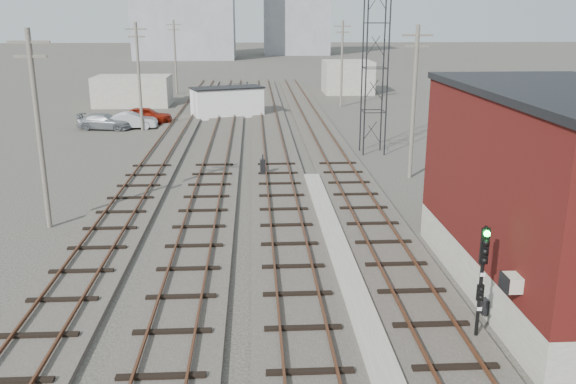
{
  "coord_description": "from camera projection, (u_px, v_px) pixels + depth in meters",
  "views": [
    {
      "loc": [
        -2.91,
        -7.39,
        9.5
      ],
      "look_at": [
        -1.5,
        17.68,
        2.2
      ],
      "focal_mm": 38.0,
      "sensor_mm": 36.0,
      "label": 1
    }
  ],
  "objects": [
    {
      "name": "track_left",
      "position": [
        168.0,
        142.0,
        46.74
      ],
      "size": [
        3.2,
        90.0,
        0.39
      ],
      "color": "#332D28",
      "rests_on": "ground"
    },
    {
      "name": "track_mid_right",
      "position": [
        273.0,
        141.0,
        47.18
      ],
      "size": [
        3.2,
        90.0,
        0.39
      ],
      "color": "#332D28",
      "rests_on": "ground"
    },
    {
      "name": "shed_left",
      "position": [
        133.0,
        91.0,
        66.11
      ],
      "size": [
        8.0,
        5.0,
        3.2
      ],
      "primitive_type": "cube",
      "color": "gray",
      "rests_on": "ground"
    },
    {
      "name": "apartment_right",
      "position": [
        296.0,
        1.0,
        150.51
      ],
      "size": [
        16.0,
        12.0,
        26.0
      ],
      "primitive_type": "cube",
      "color": "gray",
      "rests_on": "ground"
    },
    {
      "name": "track_mid_left",
      "position": [
        221.0,
        142.0,
        46.96
      ],
      "size": [
        3.2,
        90.0,
        0.39
      ],
      "color": "#332D28",
      "rests_on": "ground"
    },
    {
      "name": "signal_mast",
      "position": [
        482.0,
        277.0,
        17.87
      ],
      "size": [
        0.4,
        0.4,
        3.68
      ],
      "color": "gray",
      "rests_on": "ground"
    },
    {
      "name": "utility_pole_left_c",
      "position": [
        175.0,
        55.0,
        74.99
      ],
      "size": [
        1.8,
        0.24,
        9.0
      ],
      "color": "#595147",
      "rests_on": "ground"
    },
    {
      "name": "brick_building",
      "position": [
        560.0,
        194.0,
        20.79
      ],
      "size": [
        6.54,
        12.2,
        7.22
      ],
      "color": "gray",
      "rests_on": "ground"
    },
    {
      "name": "utility_pole_right_a",
      "position": [
        414.0,
        99.0,
        35.75
      ],
      "size": [
        1.8,
        0.24,
        9.0
      ],
      "color": "#595147",
      "rests_on": "ground"
    },
    {
      "name": "switch_stand",
      "position": [
        263.0,
        167.0,
        37.03
      ],
      "size": [
        0.33,
        0.33,
        1.3
      ],
      "rotation": [
        0.0,
        0.0,
        0.1
      ],
      "color": "black",
      "rests_on": "ground"
    },
    {
      "name": "car_silver",
      "position": [
        132.0,
        121.0,
        52.87
      ],
      "size": [
        4.31,
        1.6,
        1.41
      ],
      "primitive_type": "imported",
      "rotation": [
        0.0,
        0.0,
        1.6
      ],
      "color": "#AAADB2",
      "rests_on": "ground"
    },
    {
      "name": "platform_curb",
      "position": [
        345.0,
        270.0,
        23.31
      ],
      "size": [
        0.9,
        28.0,
        0.26
      ],
      "primitive_type": "cube",
      "color": "gray",
      "rests_on": "ground"
    },
    {
      "name": "shed_right",
      "position": [
        348.0,
        77.0,
        76.93
      ],
      "size": [
        6.0,
        6.0,
        4.0
      ],
      "primitive_type": "cube",
      "color": "gray",
      "rests_on": "ground"
    },
    {
      "name": "site_trailer",
      "position": [
        227.0,
        102.0,
        58.88
      ],
      "size": [
        7.44,
        5.08,
        2.88
      ],
      "rotation": [
        0.0,
        0.0,
        0.34
      ],
      "color": "silver",
      "rests_on": "ground"
    },
    {
      "name": "car_grey",
      "position": [
        105.0,
        122.0,
        52.49
      ],
      "size": [
        4.94,
        2.69,
        1.36
      ],
      "primitive_type": "imported",
      "rotation": [
        0.0,
        0.0,
        1.4
      ],
      "color": "gray",
      "rests_on": "ground"
    },
    {
      "name": "lattice_tower",
      "position": [
        376.0,
        46.0,
        41.65
      ],
      "size": [
        1.6,
        1.6,
        15.0
      ],
      "color": "black",
      "rests_on": "ground"
    },
    {
      "name": "car_red",
      "position": [
        146.0,
        115.0,
        55.02
      ],
      "size": [
        4.8,
        2.29,
        1.58
      ],
      "primitive_type": "imported",
      "rotation": [
        0.0,
        0.0,
        1.66
      ],
      "color": "maroon",
      "rests_on": "ground"
    },
    {
      "name": "utility_pole_left_a",
      "position": [
        38.0,
        125.0,
        27.06
      ],
      "size": [
        1.8,
        0.24,
        9.0
      ],
      "color": "#595147",
      "rests_on": "ground"
    },
    {
      "name": "utility_pole_right_b",
      "position": [
        342.0,
        61.0,
        64.51
      ],
      "size": [
        1.8,
        0.24,
        9.0
      ],
      "color": "#595147",
      "rests_on": "ground"
    },
    {
      "name": "ground",
      "position": [
        280.0,
        104.0,
        67.42
      ],
      "size": [
        320.0,
        320.0,
        0.0
      ],
      "primitive_type": "plane",
      "color": "#282621",
      "rests_on": "ground"
    },
    {
      "name": "track_right",
      "position": [
        324.0,
        141.0,
        47.39
      ],
      "size": [
        3.2,
        90.0,
        0.39
      ],
      "color": "#332D28",
      "rests_on": "ground"
    },
    {
      "name": "utility_pole_left_b",
      "position": [
        139.0,
        74.0,
        51.02
      ],
      "size": [
        1.8,
        0.24,
        9.0
      ],
      "color": "#595147",
      "rests_on": "ground"
    }
  ]
}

